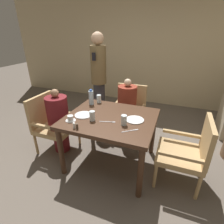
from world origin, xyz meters
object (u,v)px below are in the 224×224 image
Objects in this scene: plate_main_left at (83,115)px; chair_right_side at (188,150)px; standing_host at (99,77)px; glass_tall_near at (124,120)px; plate_main_right at (135,120)px; diner_in_far_chair at (127,108)px; water_bottle at (91,97)px; glass_tall_far at (99,99)px; chair_far_side at (129,109)px; glass_tall_mid at (92,116)px; diner_in_left_chair at (59,121)px; teacup_with_saucer at (70,119)px; chair_left_side at (51,122)px.

chair_right_side is at bearing 3.71° from plate_main_left.
standing_host reaches higher than glass_tall_near.
plate_main_right is at bearing 59.09° from glass_tall_near.
diner_in_far_chair is 4.54× the size of water_bottle.
glass_tall_far is (-0.58, 0.54, 0.00)m from glass_tall_near.
glass_tall_mid is (-0.18, -1.09, 0.33)m from chair_far_side.
diner_in_left_chair is at bearing 180.00° from chair_right_side.
chair_far_side reaches higher than plate_main_right.
diner_in_far_chair is 8.52× the size of glass_tall_mid.
chair_right_side is at bearing 10.00° from glass_tall_near.
water_bottle is at bearing 118.31° from glass_tall_mid.
chair_far_side is at bearing -18.89° from standing_host.
glass_tall_far reaches higher than plate_main_right.
standing_host is 7.58× the size of plate_main_right.
chair_far_side reaches higher than glass_tall_far.
diner_in_left_chair is 8.21× the size of glass_tall_far.
standing_host is 1.47m from teacup_with_saucer.
glass_tall_far is at bearing -65.28° from standing_host.
diner_in_far_chair is 8.46× the size of teacup_with_saucer.
diner_in_left_chair is at bearing -144.54° from water_bottle.
water_bottle is (-0.08, 0.39, 0.10)m from plate_main_left.
teacup_with_saucer is (0.42, -0.28, 0.25)m from diner_in_left_chair.
standing_host is (-0.70, 0.39, 0.40)m from diner_in_far_chair.
chair_far_side is 3.85× the size of plate_main_right.
chair_left_side is at bearing -137.56° from chair_far_side.
diner_in_left_chair is 1.12m from glass_tall_near.
teacup_with_saucer is at bearing -158.10° from plate_main_right.
glass_tall_mid is at bearing -171.83° from chair_right_side.
diner_in_far_chair reaches higher than plate_main_left.
diner_in_far_chair is at bearing 79.01° from glass_tall_mid.
chair_far_side reaches higher than teacup_with_saucer.
glass_tall_near is at bearing -120.91° from plate_main_right.
glass_tall_near is (0.22, -1.05, 0.33)m from chair_far_side.
glass_tall_near and glass_tall_far have the same top height.
glass_tall_near and glass_tall_mid have the same top height.
diner_in_far_chair is at bearing 103.91° from glass_tall_near.
chair_left_side is 7.12× the size of glass_tall_near.
standing_host is 7.46× the size of water_bottle.
chair_left_side is at bearing -147.94° from glass_tall_far.
chair_left_side is 0.87× the size of diner_in_left_chair.
chair_left_side is 0.51× the size of standing_host.
glass_tall_mid is at bearing -73.25° from glass_tall_far.
diner_in_far_chair is 1.20× the size of chair_right_side.
teacup_with_saucer is 1.01× the size of glass_tall_mid.
glass_tall_mid and glass_tall_far have the same top height.
chair_right_side is at bearing -34.17° from standing_host.
chair_far_side is at bearing 54.78° from water_bottle.
diner_in_far_chair is 0.71m from water_bottle.
water_bottle is 1.88× the size of glass_tall_far.
teacup_with_saucer is 0.59m from water_bottle.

